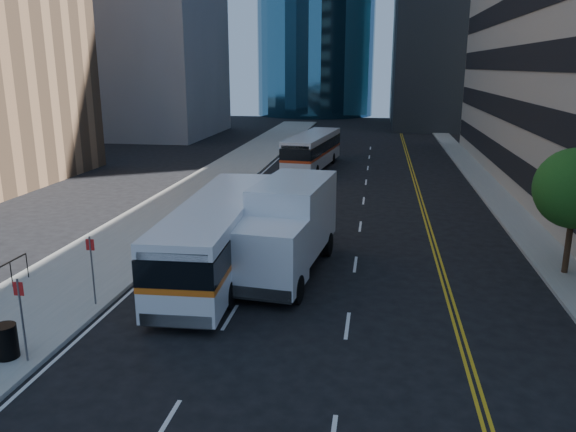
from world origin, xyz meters
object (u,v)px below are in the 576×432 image
object	(u,v)px
street_tree	(576,189)
bus_front	(219,234)
box_truck	(287,227)
trash_can	(6,341)
bus_rear	(313,150)

from	to	relation	value
street_tree	bus_front	bearing A→B (deg)	-172.64
box_truck	trash_can	distance (m)	11.02
bus_rear	trash_can	distance (m)	33.35
box_truck	trash_can	bearing A→B (deg)	-122.12
bus_rear	box_truck	bearing A→B (deg)	-78.68
street_tree	bus_rear	size ratio (longest dim) A/B	0.45
street_tree	box_truck	world-z (taller)	street_tree
bus_front	box_truck	bearing A→B (deg)	7.17
trash_can	box_truck	bearing A→B (deg)	51.51
street_tree	bus_front	distance (m)	14.30
street_tree	bus_rear	distance (m)	26.58
bus_front	box_truck	world-z (taller)	box_truck
box_truck	trash_can	xyz separation A→B (m)	(-6.81, -8.57, -1.29)
bus_rear	box_truck	xyz separation A→B (m)	(1.80, -24.39, 0.38)
box_truck	bus_rear	bearing A→B (deg)	100.59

